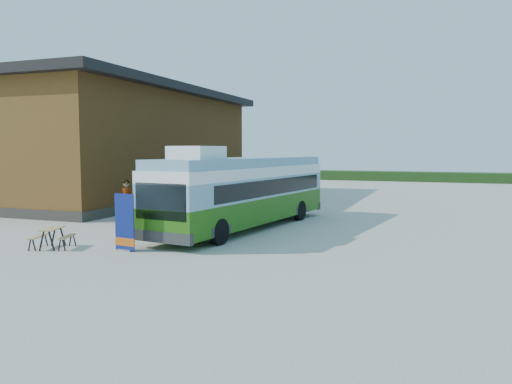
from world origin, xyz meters
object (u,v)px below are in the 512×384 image
at_px(slurry_tanker, 241,178).
at_px(bus, 245,190).
at_px(person_a, 127,201).
at_px(banner, 125,228).
at_px(picnic_table, 52,233).
at_px(person_b, 219,188).

bearing_deg(slurry_tanker, bus, -50.69).
distance_m(person_a, slurry_tanker, 16.98).
height_order(bus, banner, bus).
xyz_separation_m(bus, picnic_table, (-4.58, -6.43, -1.15)).
bearing_deg(banner, slurry_tanker, 110.70).
bearing_deg(picnic_table, slurry_tanker, 76.87).
distance_m(bus, picnic_table, 7.98).
bearing_deg(bus, picnic_table, -117.20).
xyz_separation_m(picnic_table, slurry_tanker, (-2.38, 23.10, 0.63)).
xyz_separation_m(bus, slurry_tanker, (-6.96, 16.68, -0.52)).
relative_size(bus, picnic_table, 7.62).
bearing_deg(banner, person_b, 111.20).
bearing_deg(bus, banner, -100.20).
relative_size(banner, person_b, 1.00).
height_order(person_a, slurry_tanker, slurry_tanker).
height_order(banner, person_b, person_b).
bearing_deg(bus, slurry_tanker, 120.93).
height_order(picnic_table, person_a, person_a).
bearing_deg(person_a, slurry_tanker, 77.45).
height_order(bus, picnic_table, bus).
xyz_separation_m(banner, person_b, (-3.46, 15.09, 0.18)).
bearing_deg(banner, picnic_table, -160.93).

